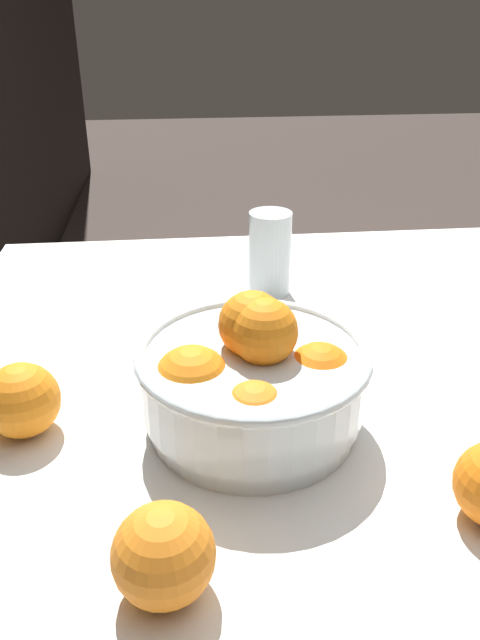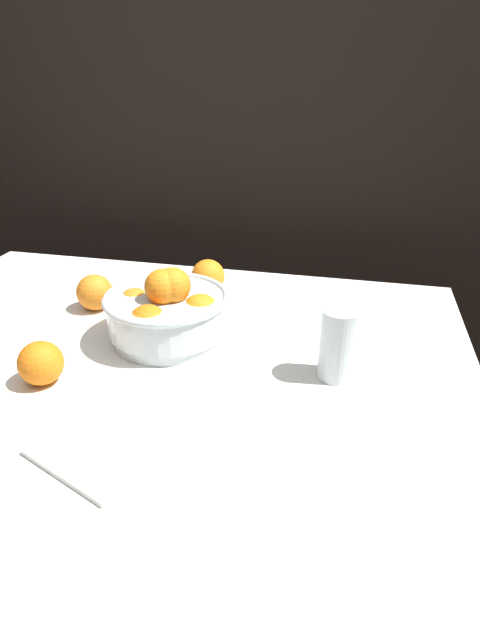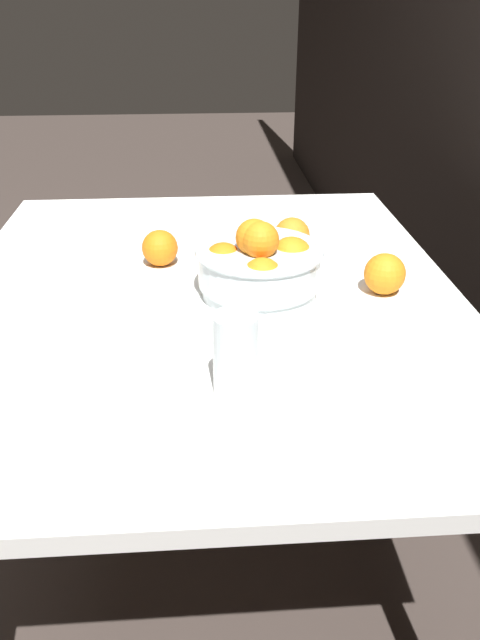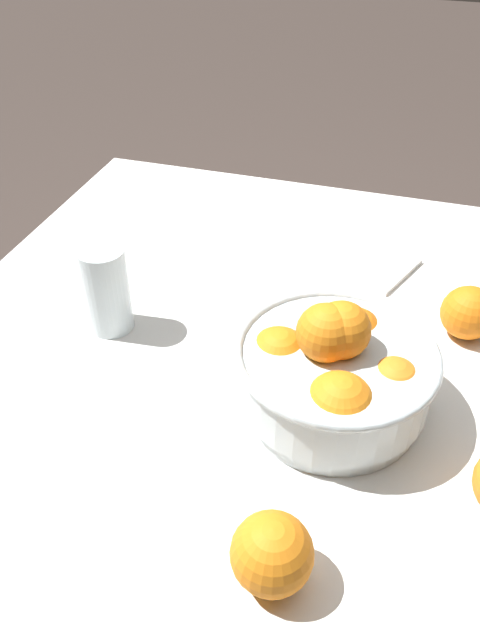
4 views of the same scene
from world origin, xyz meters
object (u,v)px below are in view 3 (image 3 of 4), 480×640
Objects in this scene: fruit_bowl at (260,265)px; orange_loose_front at (385,274)px; orange_loose_near_bowl at (292,236)px; orange_loose_aside at (160,248)px; juice_glass at (236,359)px.

fruit_bowl reaches higher than orange_loose_front.
fruit_bowl is at bearing -24.18° from orange_loose_near_bowl.
orange_loose_aside is (-0.15, -0.19, -0.02)m from fruit_bowl.
orange_loose_near_bowl is (-0.20, 0.09, -0.02)m from fruit_bowl.
juice_glass is 1.61× the size of orange_loose_near_bowl.
orange_loose_near_bowl is at bearing 155.82° from fruit_bowl.
fruit_bowl is 3.04× the size of orange_loose_near_bowl.
orange_loose_aside is (0.05, -0.29, -0.00)m from orange_loose_near_bowl.
orange_loose_near_bowl is (-0.53, 0.16, -0.02)m from juice_glass.
fruit_bowl is 0.34m from juice_glass.
orange_loose_front is (0.01, 0.24, -0.02)m from fruit_bowl.
orange_loose_near_bowl is 1.05× the size of orange_loose_aside.
juice_glass reaches higher than orange_loose_front.
fruit_bowl reaches higher than orange_loose_near_bowl.
juice_glass is at bearing 14.89° from orange_loose_aside.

